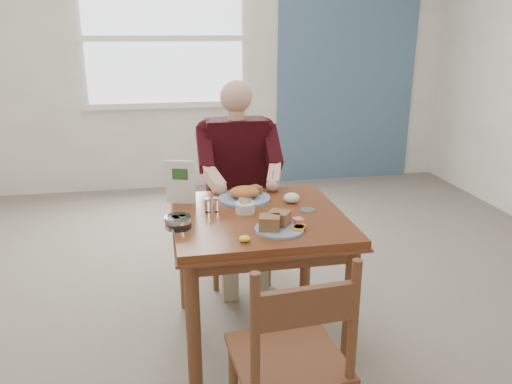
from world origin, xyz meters
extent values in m
plane|color=#6C6357|center=(0.00, 0.00, 0.00)|extent=(6.00, 6.00, 0.00)
plane|color=white|center=(0.00, 3.00, 1.40)|extent=(5.50, 0.00, 5.50)
cube|color=#476684|center=(1.60, 2.98, 1.40)|extent=(1.60, 0.02, 2.80)
ellipsoid|color=#FFF235|center=(-0.13, -0.34, 0.77)|extent=(0.06, 0.05, 0.03)
ellipsoid|color=white|center=(0.22, 0.15, 0.78)|extent=(0.09, 0.08, 0.06)
cylinder|color=silver|center=(0.27, 0.00, 0.76)|extent=(0.09, 0.09, 0.01)
cube|color=white|center=(-0.40, 2.97, 1.60)|extent=(1.60, 0.02, 1.30)
cube|color=white|center=(-0.40, 2.96, 0.92)|extent=(1.72, 0.04, 0.06)
cube|color=white|center=(-0.40, 2.96, 1.60)|extent=(1.72, 0.04, 0.06)
cube|color=brown|center=(0.00, 0.00, 0.73)|extent=(0.90, 0.90, 0.04)
cube|color=brown|center=(0.00, 0.00, 0.70)|extent=(0.92, 0.92, 0.01)
cylinder|color=brown|center=(-0.39, -0.39, 0.35)|extent=(0.07, 0.07, 0.71)
cylinder|color=brown|center=(0.39, -0.39, 0.35)|extent=(0.07, 0.07, 0.71)
cylinder|color=brown|center=(-0.39, 0.39, 0.35)|extent=(0.07, 0.07, 0.71)
cylinder|color=brown|center=(0.39, 0.39, 0.35)|extent=(0.07, 0.07, 0.71)
cube|color=brown|center=(0.00, -0.39, 0.66)|extent=(0.80, 0.03, 0.08)
cube|color=brown|center=(0.00, 0.39, 0.66)|extent=(0.80, 0.03, 0.08)
cube|color=brown|center=(-0.39, 0.00, 0.66)|extent=(0.03, 0.80, 0.08)
cube|color=brown|center=(0.39, 0.00, 0.66)|extent=(0.03, 0.80, 0.08)
cylinder|color=brown|center=(-0.18, 0.57, 0.23)|extent=(0.04, 0.04, 0.45)
cylinder|color=brown|center=(0.18, 0.57, 0.23)|extent=(0.04, 0.04, 0.45)
cylinder|color=brown|center=(-0.18, 0.93, 0.23)|extent=(0.04, 0.04, 0.45)
cylinder|color=brown|center=(0.18, 0.93, 0.23)|extent=(0.04, 0.04, 0.45)
cube|color=brown|center=(0.00, 0.75, 0.47)|extent=(0.42, 0.42, 0.03)
cylinder|color=brown|center=(-0.18, 0.93, 0.70)|extent=(0.04, 0.04, 0.50)
cylinder|color=brown|center=(0.18, 0.93, 0.70)|extent=(0.04, 0.04, 0.50)
cube|color=brown|center=(0.00, 0.93, 0.80)|extent=(0.38, 0.03, 0.14)
cylinder|color=brown|center=(0.12, -0.65, 0.23)|extent=(0.04, 0.04, 0.45)
cube|color=brown|center=(-0.05, -0.84, 0.47)|extent=(0.45, 0.45, 0.03)
cylinder|color=brown|center=(-0.22, -1.04, 0.70)|extent=(0.04, 0.04, 0.50)
cylinder|color=brown|center=(0.14, -1.01, 0.70)|extent=(0.04, 0.04, 0.50)
cube|color=brown|center=(-0.04, -1.02, 0.80)|extent=(0.38, 0.06, 0.14)
cube|color=gray|center=(-0.10, 0.63, 0.54)|extent=(0.13, 0.38, 0.12)
cube|color=gray|center=(0.10, 0.63, 0.54)|extent=(0.13, 0.38, 0.12)
cube|color=gray|center=(-0.10, 0.45, 0.24)|extent=(0.10, 0.10, 0.48)
cube|color=gray|center=(0.10, 0.45, 0.24)|extent=(0.10, 0.10, 0.48)
cube|color=black|center=(0.00, 0.78, 0.84)|extent=(0.40, 0.22, 0.58)
sphere|color=black|center=(-0.19, 0.78, 1.06)|extent=(0.15, 0.15, 0.15)
sphere|color=black|center=(0.19, 0.78, 1.06)|extent=(0.15, 0.15, 0.15)
cylinder|color=tan|center=(0.00, 0.76, 1.15)|extent=(0.11, 0.11, 0.08)
sphere|color=tan|center=(0.00, 0.76, 1.28)|extent=(0.21, 0.21, 0.21)
cube|color=black|center=(-0.22, 0.67, 0.96)|extent=(0.09, 0.29, 0.27)
cube|color=black|center=(0.22, 0.67, 0.96)|extent=(0.09, 0.29, 0.27)
sphere|color=black|center=(-0.22, 0.55, 0.86)|extent=(0.09, 0.09, 0.09)
sphere|color=black|center=(0.22, 0.55, 0.86)|extent=(0.09, 0.09, 0.09)
cube|color=tan|center=(-0.19, 0.46, 0.82)|extent=(0.14, 0.23, 0.14)
cube|color=tan|center=(0.19, 0.46, 0.82)|extent=(0.14, 0.23, 0.14)
sphere|color=tan|center=(-0.16, 0.37, 0.79)|extent=(0.08, 0.08, 0.08)
sphere|color=tan|center=(0.16, 0.37, 0.79)|extent=(0.08, 0.08, 0.08)
cylinder|color=silver|center=(0.16, 0.37, 0.84)|extent=(0.01, 0.05, 0.12)
cylinder|color=white|center=(0.06, -0.24, 0.76)|extent=(0.32, 0.32, 0.01)
cube|color=tan|center=(0.00, -0.25, 0.80)|extent=(0.12, 0.11, 0.07)
cube|color=tan|center=(0.07, -0.19, 0.80)|extent=(0.13, 0.13, 0.07)
cylinder|color=orange|center=(0.14, -0.27, 0.77)|extent=(0.08, 0.08, 0.01)
cylinder|color=orange|center=(0.15, -0.26, 0.77)|extent=(0.07, 0.07, 0.01)
cylinder|color=orange|center=(0.16, -0.24, 0.77)|extent=(0.06, 0.06, 0.01)
cube|color=#EC707B|center=(0.16, -0.20, 0.78)|extent=(0.05, 0.06, 0.03)
cylinder|color=white|center=(-0.03, 0.25, 0.76)|extent=(0.40, 0.40, 0.02)
ellipsoid|color=#C07D2D|center=(-0.03, 0.25, 0.80)|extent=(0.22, 0.20, 0.06)
cube|color=tan|center=(0.02, 0.29, 0.79)|extent=(0.13, 0.11, 0.04)
cylinder|color=white|center=(-0.07, 0.04, 0.78)|extent=(0.13, 0.13, 0.05)
cube|color=pink|center=(-0.08, 0.04, 0.82)|extent=(0.04, 0.02, 0.03)
cube|color=#6699D8|center=(-0.05, 0.05, 0.82)|extent=(0.04, 0.03, 0.03)
cube|color=#EAD159|center=(-0.07, 0.02, 0.82)|extent=(0.04, 0.03, 0.03)
cube|color=white|center=(-0.08, 0.06, 0.82)|extent=(0.04, 0.02, 0.03)
cylinder|color=white|center=(-0.26, 0.09, 0.78)|extent=(0.03, 0.03, 0.06)
cylinder|color=silver|center=(-0.26, 0.09, 0.82)|extent=(0.04, 0.04, 0.01)
cylinder|color=white|center=(-0.22, 0.08, 0.78)|extent=(0.03, 0.03, 0.06)
cylinder|color=silver|center=(-0.22, 0.08, 0.82)|extent=(0.04, 0.04, 0.01)
cylinder|color=white|center=(-0.43, -0.11, 0.78)|extent=(0.16, 0.16, 0.06)
cylinder|color=white|center=(-0.45, -0.11, 0.80)|extent=(0.04, 0.04, 0.02)
cylinder|color=white|center=(-0.41, -0.10, 0.80)|extent=(0.04, 0.04, 0.02)
cylinder|color=white|center=(-0.43, -0.13, 0.80)|extent=(0.04, 0.04, 0.02)
cube|color=white|center=(-0.40, 0.26, 0.87)|extent=(0.16, 0.07, 0.25)
cube|color=#2D5926|center=(-0.40, 0.25, 0.92)|extent=(0.09, 0.03, 0.06)
camera|label=1|loc=(-0.48, -2.45, 1.69)|focal=35.00mm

